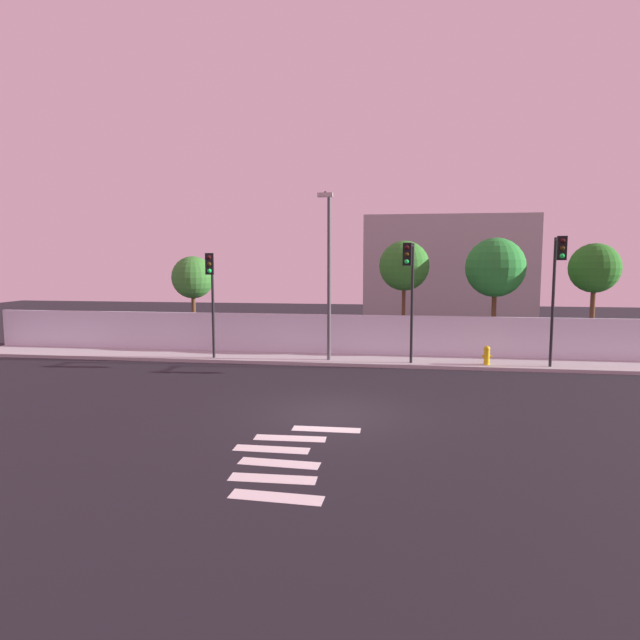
{
  "coord_description": "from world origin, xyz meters",
  "views": [
    {
      "loc": [
        1.88,
        -15.42,
        4.44
      ],
      "look_at": [
        -1.34,
        6.5,
        2.02
      ],
      "focal_mm": 30.65,
      "sensor_mm": 36.0,
      "label": 1
    }
  ],
  "objects_px": {
    "fire_hydrant": "(487,354)",
    "roadside_tree_midright": "(495,268)",
    "traffic_light_left": "(211,282)",
    "roadside_tree_leftmost": "(193,278)",
    "roadside_tree_rightmost": "(595,269)",
    "traffic_light_center": "(410,277)",
    "roadside_tree_midleft": "(404,266)",
    "traffic_light_right": "(557,274)",
    "street_lamp_curbside": "(329,265)"
  },
  "relations": [
    {
      "from": "fire_hydrant",
      "to": "roadside_tree_midright",
      "type": "distance_m",
      "value": 4.87
    },
    {
      "from": "traffic_light_left",
      "to": "roadside_tree_midright",
      "type": "height_order",
      "value": "roadside_tree_midright"
    },
    {
      "from": "roadside_tree_leftmost",
      "to": "roadside_tree_rightmost",
      "type": "height_order",
      "value": "roadside_tree_rightmost"
    },
    {
      "from": "traffic_light_center",
      "to": "roadside_tree_leftmost",
      "type": "bearing_deg",
      "value": 160.25
    },
    {
      "from": "fire_hydrant",
      "to": "roadside_tree_midleft",
      "type": "relative_size",
      "value": 0.15
    },
    {
      "from": "roadside_tree_midleft",
      "to": "traffic_light_left",
      "type": "bearing_deg",
      "value": -154.87
    },
    {
      "from": "roadside_tree_leftmost",
      "to": "traffic_light_right",
      "type": "bearing_deg",
      "value": -13.82
    },
    {
      "from": "traffic_light_right",
      "to": "street_lamp_curbside",
      "type": "relative_size",
      "value": 0.74
    },
    {
      "from": "traffic_light_center",
      "to": "roadside_tree_midleft",
      "type": "distance_m",
      "value": 3.87
    },
    {
      "from": "roadside_tree_midleft",
      "to": "roadside_tree_rightmost",
      "type": "bearing_deg",
      "value": 0.0
    },
    {
      "from": "traffic_light_center",
      "to": "roadside_tree_midleft",
      "type": "xyz_separation_m",
      "value": [
        -0.2,
        3.84,
        0.4
      ]
    },
    {
      "from": "traffic_light_left",
      "to": "roadside_tree_midleft",
      "type": "xyz_separation_m",
      "value": [
        8.19,
        3.84,
        0.67
      ]
    },
    {
      "from": "traffic_light_center",
      "to": "roadside_tree_leftmost",
      "type": "relative_size",
      "value": 1.07
    },
    {
      "from": "street_lamp_curbside",
      "to": "roadside_tree_midleft",
      "type": "height_order",
      "value": "street_lamp_curbside"
    },
    {
      "from": "fire_hydrant",
      "to": "roadside_tree_midleft",
      "type": "height_order",
      "value": "roadside_tree_midleft"
    },
    {
      "from": "traffic_light_right",
      "to": "street_lamp_curbside",
      "type": "height_order",
      "value": "street_lamp_curbside"
    },
    {
      "from": "fire_hydrant",
      "to": "roadside_tree_midright",
      "type": "xyz_separation_m",
      "value": [
        0.76,
        3.27,
        3.53
      ]
    },
    {
      "from": "traffic_light_center",
      "to": "traffic_light_right",
      "type": "distance_m",
      "value": 5.65
    },
    {
      "from": "street_lamp_curbside",
      "to": "roadside_tree_midright",
      "type": "height_order",
      "value": "street_lamp_curbside"
    },
    {
      "from": "fire_hydrant",
      "to": "traffic_light_center",
      "type": "bearing_deg",
      "value": -169.81
    },
    {
      "from": "street_lamp_curbside",
      "to": "roadside_tree_rightmost",
      "type": "xyz_separation_m",
      "value": [
        11.69,
        3.32,
        -0.18
      ]
    },
    {
      "from": "roadside_tree_rightmost",
      "to": "roadside_tree_midright",
      "type": "bearing_deg",
      "value": 180.0
    },
    {
      "from": "fire_hydrant",
      "to": "roadside_tree_rightmost",
      "type": "bearing_deg",
      "value": 32.67
    },
    {
      "from": "traffic_light_right",
      "to": "fire_hydrant",
      "type": "relative_size",
      "value": 6.58
    },
    {
      "from": "roadside_tree_midright",
      "to": "traffic_light_center",
      "type": "bearing_deg",
      "value": -135.95
    },
    {
      "from": "traffic_light_left",
      "to": "street_lamp_curbside",
      "type": "distance_m",
      "value": 5.09
    },
    {
      "from": "traffic_light_right",
      "to": "roadside_tree_midleft",
      "type": "xyz_separation_m",
      "value": [
        -5.84,
        4.02,
        0.25
      ]
    },
    {
      "from": "traffic_light_left",
      "to": "roadside_tree_rightmost",
      "type": "xyz_separation_m",
      "value": [
        16.7,
        3.84,
        0.57
      ]
    },
    {
      "from": "traffic_light_right",
      "to": "street_lamp_curbside",
      "type": "distance_m",
      "value": 9.06
    },
    {
      "from": "traffic_light_left",
      "to": "fire_hydrant",
      "type": "xyz_separation_m",
      "value": [
        11.6,
        0.57,
        -2.93
      ]
    },
    {
      "from": "roadside_tree_midleft",
      "to": "traffic_light_right",
      "type": "bearing_deg",
      "value": -34.55
    },
    {
      "from": "roadside_tree_midleft",
      "to": "street_lamp_curbside",
      "type": "bearing_deg",
      "value": -133.79
    },
    {
      "from": "roadside_tree_midright",
      "to": "roadside_tree_leftmost",
      "type": "bearing_deg",
      "value": 180.0
    },
    {
      "from": "roadside_tree_leftmost",
      "to": "roadside_tree_rightmost",
      "type": "xyz_separation_m",
      "value": [
        19.02,
        0.0,
        0.5
      ]
    },
    {
      "from": "traffic_light_left",
      "to": "traffic_light_right",
      "type": "relative_size",
      "value": 0.88
    },
    {
      "from": "traffic_light_left",
      "to": "street_lamp_curbside",
      "type": "xyz_separation_m",
      "value": [
        5.0,
        0.52,
        0.74
      ]
    },
    {
      "from": "fire_hydrant",
      "to": "roadside_tree_rightmost",
      "type": "xyz_separation_m",
      "value": [
        5.09,
        3.27,
        3.49
      ]
    },
    {
      "from": "fire_hydrant",
      "to": "roadside_tree_midright",
      "type": "relative_size",
      "value": 0.14
    },
    {
      "from": "roadside_tree_leftmost",
      "to": "street_lamp_curbside",
      "type": "bearing_deg",
      "value": -24.39
    },
    {
      "from": "street_lamp_curbside",
      "to": "traffic_light_right",
      "type": "bearing_deg",
      "value": -4.44
    },
    {
      "from": "street_lamp_curbside",
      "to": "fire_hydrant",
      "type": "relative_size",
      "value": 8.88
    },
    {
      "from": "street_lamp_curbside",
      "to": "roadside_tree_leftmost",
      "type": "relative_size",
      "value": 1.51
    },
    {
      "from": "roadside_tree_midright",
      "to": "street_lamp_curbside",
      "type": "bearing_deg",
      "value": -155.71
    },
    {
      "from": "street_lamp_curbside",
      "to": "fire_hydrant",
      "type": "height_order",
      "value": "street_lamp_curbside"
    },
    {
      "from": "traffic_light_left",
      "to": "fire_hydrant",
      "type": "relative_size",
      "value": 5.82
    },
    {
      "from": "traffic_light_left",
      "to": "roadside_tree_rightmost",
      "type": "height_order",
      "value": "roadside_tree_rightmost"
    },
    {
      "from": "traffic_light_center",
      "to": "roadside_tree_midright",
      "type": "xyz_separation_m",
      "value": [
        3.97,
        3.84,
        0.33
      ]
    },
    {
      "from": "roadside_tree_leftmost",
      "to": "roadside_tree_midleft",
      "type": "xyz_separation_m",
      "value": [
        10.51,
        0.0,
        0.6
      ]
    },
    {
      "from": "fire_hydrant",
      "to": "roadside_tree_midleft",
      "type": "bearing_deg",
      "value": 136.27
    },
    {
      "from": "roadside_tree_midleft",
      "to": "roadside_tree_rightmost",
      "type": "height_order",
      "value": "roadside_tree_midleft"
    }
  ]
}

